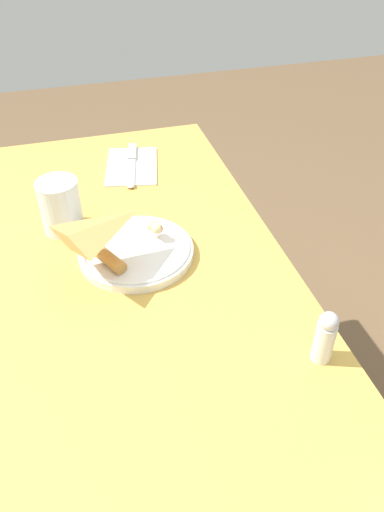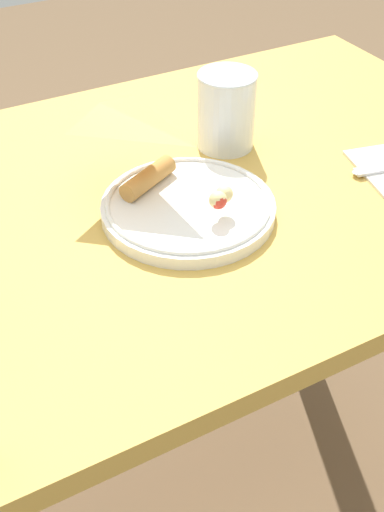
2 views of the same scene
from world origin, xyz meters
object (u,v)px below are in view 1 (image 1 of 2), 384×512
butter_knife (132,162)px  plate_pizza (137,249)px  dining_table (118,326)px  salt_shaker (325,337)px  napkin_folded (132,166)px  milk_glass (61,207)px

butter_knife → plate_pizza: bearing=3.1°
dining_table → butter_knife: (-0.40, 0.11, 0.13)m
dining_table → salt_shaker: 0.41m
napkin_folded → butter_knife: (-0.01, 0.00, 0.00)m
dining_table → plate_pizza: 0.16m
dining_table → plate_pizza: plate_pizza is taller
milk_glass → salt_shaker: milk_glass is taller
plate_pizza → salt_shaker: 0.38m
dining_table → napkin_folded: 0.42m
dining_table → milk_glass: milk_glass is taller
plate_pizza → dining_table: bearing=-46.2°
plate_pizza → napkin_folded: plate_pizza is taller
dining_table → salt_shaker: (0.26, 0.27, 0.17)m
milk_glass → butter_knife: milk_glass is taller
plate_pizza → napkin_folded: size_ratio=1.06×
salt_shaker → milk_glass: bearing=-142.1°
salt_shaker → dining_table: bearing=-133.4°
napkin_folded → plate_pizza: bearing=-8.7°
dining_table → butter_knife: 0.43m
dining_table → butter_knife: bearing=164.5°
dining_table → napkin_folded: (-0.39, 0.11, 0.12)m
milk_glass → napkin_folded: milk_glass is taller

